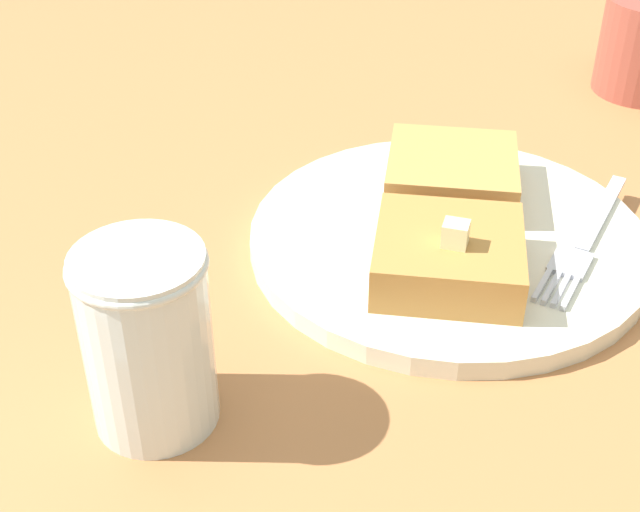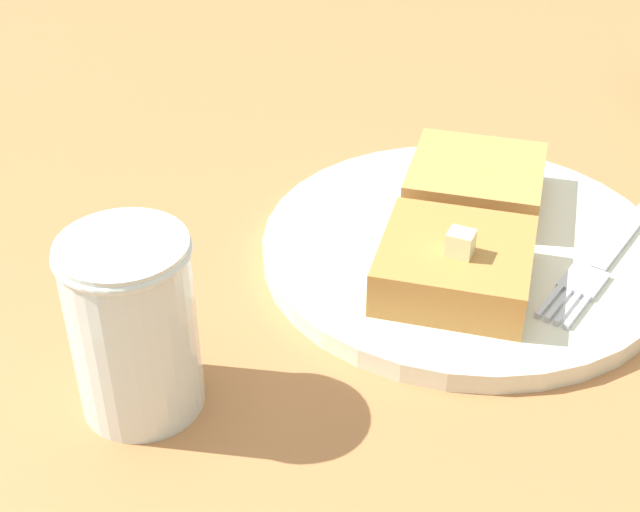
{
  "view_description": "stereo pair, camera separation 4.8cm",
  "coord_description": "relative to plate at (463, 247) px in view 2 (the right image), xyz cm",
  "views": [
    {
      "loc": [
        -42.55,
        24.08,
        34.34
      ],
      "look_at": [
        -3.1,
        19.28,
        6.83
      ],
      "focal_mm": 50.0,
      "sensor_mm": 36.0,
      "label": 1
    },
    {
      "loc": [
        -42.84,
        19.26,
        34.34
      ],
      "look_at": [
        -3.1,
        19.28,
        6.83
      ],
      "focal_mm": 50.0,
      "sensor_mm": 36.0,
      "label": 2
    }
  ],
  "objects": [
    {
      "name": "syrup_jar",
      "position": [
        -12.91,
        17.95,
        3.76
      ],
      "size": [
        6.43,
        6.43,
        9.68
      ],
      "color": "#5D2C09",
      "rests_on": "table_surface"
    },
    {
      "name": "toast_slice_middle",
      "position": [
        4.67,
        -1.26,
        1.94
      ],
      "size": [
        10.42,
        10.4,
        2.79
      ],
      "primitive_type": "cube",
      "rotation": [
        0.0,
        0.0,
        -0.26
      ],
      "color": "#CC8D47",
      "rests_on": "plate"
    },
    {
      "name": "toast_slice_left",
      "position": [
        -4.67,
        1.26,
        1.94
      ],
      "size": [
        10.42,
        10.4,
        2.79
      ],
      "primitive_type": "cube",
      "rotation": [
        0.0,
        0.0,
        -0.26
      ],
      "color": "#B57C3B",
      "rests_on": "plate"
    },
    {
      "name": "table_surface",
      "position": [
        -3.35,
        -10.31,
        -1.88
      ],
      "size": [
        112.92,
        112.92,
        2.33
      ],
      "primitive_type": "cube",
      "color": "#B07041",
      "rests_on": "ground"
    },
    {
      "name": "plate",
      "position": [
        0.0,
        0.0,
        0.0
      ],
      "size": [
        25.15,
        25.15,
        1.26
      ],
      "color": "silver",
      "rests_on": "table_surface"
    },
    {
      "name": "butter_pat_primary",
      "position": [
        -5.6,
        1.25,
        4.05
      ],
      "size": [
        1.76,
        1.83,
        1.43
      ],
      "primitive_type": "cube",
      "rotation": [
        0.0,
        0.0,
        1.15
      ],
      "color": "beige",
      "rests_on": "toast_slice_left"
    },
    {
      "name": "fork",
      "position": [
        -2.67,
        -7.66,
        0.72
      ],
      "size": [
        13.88,
        10.42,
        0.36
      ],
      "color": "silver",
      "rests_on": "plate"
    }
  ]
}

